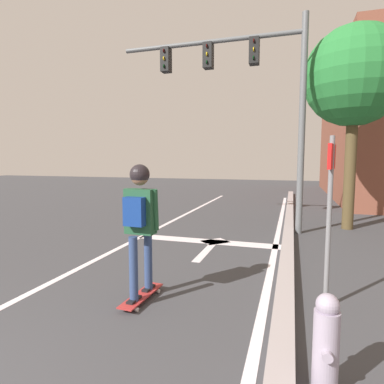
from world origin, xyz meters
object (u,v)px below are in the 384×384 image
(traffic_signal_mast, at_px, (245,80))
(skateboard, at_px, (142,296))
(street_sign_post, at_px, (330,197))
(roadside_tree, at_px, (354,78))
(skater, at_px, (140,213))
(fire_hydrant, at_px, (326,344))

(traffic_signal_mast, bearing_deg, skateboard, -97.53)
(traffic_signal_mast, xyz_separation_m, street_sign_post, (1.67, -4.21, -2.46))
(skateboard, bearing_deg, street_sign_post, 12.73)
(street_sign_post, relative_size, roadside_tree, 0.41)
(skateboard, xyz_separation_m, traffic_signal_mast, (0.63, 4.73, 3.80))
(skater, bearing_deg, roadside_tree, 59.80)
(street_sign_post, xyz_separation_m, roadside_tree, (1.01, 5.13, 2.55))
(skateboard, height_order, roadside_tree, roadside_tree)
(traffic_signal_mast, distance_m, fire_hydrant, 6.92)
(traffic_signal_mast, distance_m, roadside_tree, 2.83)
(roadside_tree, bearing_deg, skater, -120.20)
(fire_hydrant, bearing_deg, street_sign_post, 84.54)
(street_sign_post, relative_size, fire_hydrant, 2.63)
(skateboard, height_order, traffic_signal_mast, traffic_signal_mast)
(skateboard, xyz_separation_m, fire_hydrant, (2.14, -1.07, 0.34))
(skateboard, distance_m, roadside_tree, 7.61)
(traffic_signal_mast, bearing_deg, street_sign_post, -68.41)
(skateboard, bearing_deg, roadside_tree, 59.73)
(roadside_tree, bearing_deg, skateboard, -120.27)
(fire_hydrant, bearing_deg, skater, 153.77)
(traffic_signal_mast, distance_m, street_sign_post, 5.15)
(skater, bearing_deg, skateboard, 87.19)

